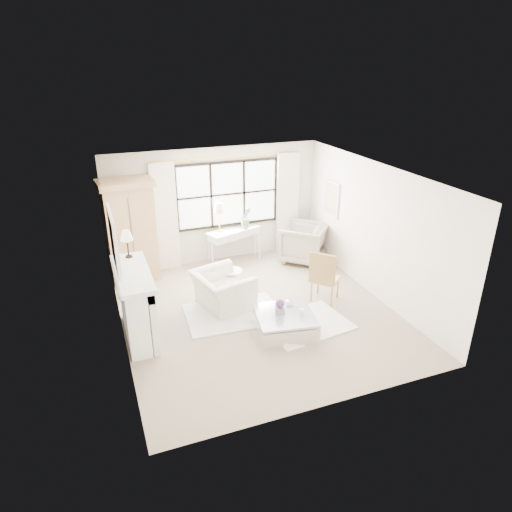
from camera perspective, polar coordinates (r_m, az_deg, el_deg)
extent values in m
plane|color=gray|center=(8.89, 0.20, -7.04)|extent=(5.50, 5.50, 0.00)
plane|color=white|center=(7.86, 0.23, 10.15)|extent=(5.50, 5.50, 0.00)
plane|color=beige|center=(10.74, -5.10, 6.30)|extent=(5.00, 0.00, 5.00)
plane|color=silver|center=(6.07, 9.68, -8.35)|extent=(5.00, 0.00, 5.00)
plane|color=silver|center=(7.81, -17.17, -1.53)|extent=(0.00, 5.50, 5.50)
plane|color=white|center=(9.41, 14.59, 3.08)|extent=(0.00, 5.50, 5.50)
cube|color=white|center=(10.73, -3.56, 7.73)|extent=(2.40, 0.02, 1.50)
cylinder|color=#B99440|center=(10.47, -3.58, 12.23)|extent=(3.30, 0.04, 0.04)
cube|color=white|center=(10.44, -11.28, 4.75)|extent=(0.55, 0.10, 2.47)
cube|color=silver|center=(11.28, 3.94, 6.58)|extent=(0.55, 0.10, 2.47)
cube|color=white|center=(8.16, -15.06, -6.16)|extent=(0.34, 1.50, 1.18)
cube|color=#B4B4BB|center=(8.20, -13.84, -6.33)|extent=(0.03, 1.22, 0.97)
cube|color=black|center=(8.31, -13.63, -7.59)|extent=(0.06, 0.52, 0.50)
cube|color=white|center=(7.88, -15.25, -2.12)|extent=(0.58, 1.66, 0.08)
cube|color=white|center=(7.63, -17.38, 1.84)|extent=(0.05, 1.15, 0.95)
cube|color=silver|center=(7.63, -17.16, 1.87)|extent=(0.02, 1.00, 0.80)
cube|color=silver|center=(10.68, 9.41, 7.10)|extent=(0.04, 0.62, 0.82)
cube|color=beige|center=(10.67, 9.32, 7.09)|extent=(0.01, 0.52, 0.72)
cylinder|color=black|center=(8.41, -15.60, -0.06)|extent=(0.12, 0.12, 0.03)
cylinder|color=black|center=(8.35, -15.72, 0.97)|extent=(0.03, 0.03, 0.30)
cone|color=#FFEFD0|center=(8.27, -15.90, 2.51)|extent=(0.22, 0.22, 0.18)
cube|color=tan|center=(10.12, -15.39, 2.62)|extent=(1.05, 0.69, 2.10)
cube|color=tan|center=(9.79, -16.09, 8.74)|extent=(1.18, 0.80, 0.14)
cube|color=white|center=(10.83, -2.78, 2.76)|extent=(1.31, 0.79, 0.14)
cube|color=white|center=(10.79, -2.79, 3.20)|extent=(1.38, 0.85, 0.06)
cylinder|color=#AE7B3C|center=(10.68, -4.55, 3.18)|extent=(0.14, 0.14, 0.03)
cylinder|color=#AE7B3C|center=(10.60, -4.59, 4.42)|extent=(0.02, 0.02, 0.46)
cone|color=#F1E7C5|center=(10.49, -4.65, 6.07)|extent=(0.28, 0.28, 0.22)
imported|color=#5A714B|center=(10.79, -1.25, 4.86)|extent=(0.29, 0.23, 0.52)
cylinder|color=white|center=(9.61, -2.85, -4.44)|extent=(0.26, 0.26, 0.03)
cylinder|color=white|center=(9.50, -2.88, -3.19)|extent=(0.06, 0.06, 0.44)
cylinder|color=white|center=(9.40, -2.91, -1.88)|extent=(0.40, 0.40, 0.03)
cube|color=white|center=(8.81, -2.90, -7.23)|extent=(1.84, 1.36, 0.03)
cube|color=white|center=(8.55, 6.24, -8.44)|extent=(1.67, 1.35, 0.03)
imported|color=white|center=(8.93, -4.18, -4.30)|extent=(1.18, 1.29, 0.71)
imported|color=#A39689|center=(10.95, 5.97, 1.64)|extent=(1.40, 1.40, 0.91)
cube|color=beige|center=(9.21, 8.66, -2.90)|extent=(0.66, 0.66, 0.07)
cube|color=#A67D45|center=(8.87, 8.30, -1.65)|extent=(0.36, 0.39, 0.60)
cube|color=white|center=(8.22, 3.60, -8.54)|extent=(1.15, 1.15, 0.32)
cube|color=#B6BAC2|center=(8.12, 3.63, -7.34)|extent=(1.15, 1.15, 0.04)
cube|color=gray|center=(8.09, 2.99, -6.80)|extent=(0.20, 0.20, 0.12)
sphere|color=#522B6B|center=(8.02, 3.01, -5.96)|extent=(0.16, 0.16, 0.16)
cylinder|color=white|center=(8.06, 5.74, -7.00)|extent=(0.08, 0.08, 0.12)
imported|color=silver|center=(8.33, 4.16, -5.69)|extent=(0.17, 0.17, 0.16)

